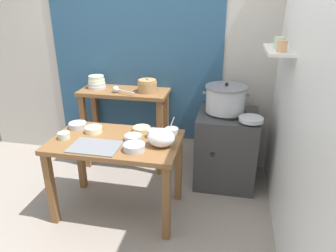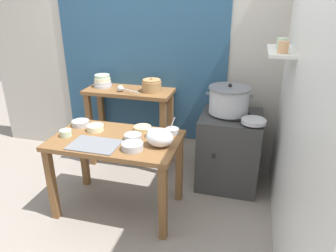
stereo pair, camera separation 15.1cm
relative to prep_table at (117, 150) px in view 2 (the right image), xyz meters
The scene contains 21 objects.
ground_plane 0.61m from the prep_table, 18.31° to the left, with size 9.00×9.00×0.00m, color gray.
wall_back 1.31m from the prep_table, 84.29° to the left, with size 4.40×0.12×2.60m.
wall_right 1.60m from the prep_table, ahead, with size 0.30×3.20×2.60m.
prep_table is the anchor object (origin of this frame).
back_shelf_table 0.87m from the prep_table, 103.66° to the left, with size 0.96×0.40×0.90m.
stove_block 1.19m from the prep_table, 37.47° to the left, with size 0.60×0.61×0.78m.
steamer_pot 1.19m from the prep_table, 39.48° to the left, with size 0.45×0.41×0.30m.
clay_pot 0.91m from the prep_table, 85.89° to the left, with size 0.21×0.21×0.16m.
bowl_stack_enamel 1.07m from the prep_table, 121.10° to the left, with size 0.20×0.20×0.14m.
ladle 0.85m from the prep_table, 108.42° to the left, with size 0.28×0.14×0.07m.
serving_tray 0.23m from the prep_table, 123.31° to the right, with size 0.40×0.28×0.01m, color slate.
plastic_bag 0.45m from the prep_table, ahead, with size 0.22×0.17×0.15m, color white.
wide_pan 1.26m from the prep_table, 24.39° to the left, with size 0.23×0.23×0.04m, color #B7BABF.
prep_bowl_0 0.48m from the prep_table, 157.99° to the left, with size 0.16×0.16×0.05m.
prep_bowl_1 0.21m from the prep_table, ahead, with size 0.15×0.15×0.05m.
prep_bowl_2 0.30m from the prep_table, 36.23° to the right, with size 0.17×0.17×0.06m.
prep_bowl_3 0.31m from the prep_table, 52.07° to the left, with size 0.16×0.16×0.04m.
prep_bowl_4 0.30m from the prep_table, 156.44° to the left, with size 0.15×0.15×0.05m.
prep_bowl_5 0.46m from the prep_table, behind, with size 0.10×0.10×0.06m.
prep_bowl_6 0.35m from the prep_table, 21.30° to the left, with size 0.10×0.10×0.06m.
prep_bowl_7 0.52m from the prep_table, 26.76° to the left, with size 0.12×0.12×0.15m.
Camera 2 is at (1.05, -2.26, 1.87)m, focal length 33.79 mm.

